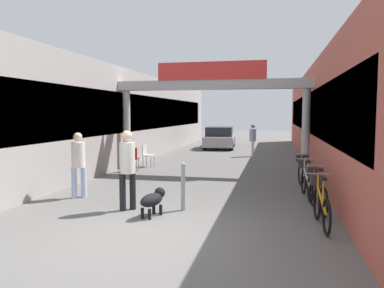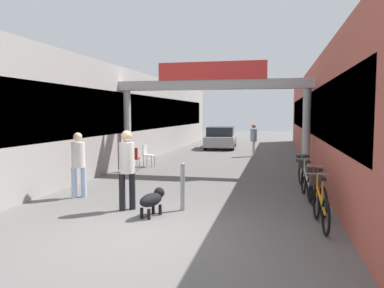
{
  "view_description": "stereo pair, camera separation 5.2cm",
  "coord_description": "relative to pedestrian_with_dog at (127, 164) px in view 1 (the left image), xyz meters",
  "views": [
    {
      "loc": [
        2.26,
        -6.15,
        2.17
      ],
      "look_at": [
        0.0,
        4.13,
        1.3
      ],
      "focal_mm": 35.0,
      "sensor_mm": 36.0,
      "label": 1
    },
    {
      "loc": [
        2.32,
        -6.14,
        2.17
      ],
      "look_at": [
        0.0,
        4.13,
        1.3
      ],
      "focal_mm": 35.0,
      "sensor_mm": 36.0,
      "label": 2
    }
  ],
  "objects": [
    {
      "name": "bicycle_silver_third",
      "position": [
        4.01,
        2.21,
        -0.59
      ],
      "size": [
        0.46,
        1.69,
        0.98
      ],
      "color": "black",
      "rests_on": "ground_plane"
    },
    {
      "name": "arcade_sign_gateway",
      "position": [
        0.92,
        5.89,
        1.81
      ],
      "size": [
        7.4,
        0.47,
        4.02
      ],
      "color": "#B2B2B2",
      "rests_on": "ground_plane"
    },
    {
      "name": "bicycle_green_farthest",
      "position": [
        4.05,
        3.45,
        -0.59
      ],
      "size": [
        0.46,
        1.68,
        0.98
      ],
      "color": "black",
      "rests_on": "ground_plane"
    },
    {
      "name": "storefront_left",
      "position": [
        -4.18,
        9.4,
        0.96
      ],
      "size": [
        3.0,
        26.0,
        3.98
      ],
      "color": "#9E9993",
      "rests_on": "ground_plane"
    },
    {
      "name": "pedestrian_with_dog",
      "position": [
        0.0,
        0.0,
        0.0
      ],
      "size": [
        0.48,
        0.48,
        1.79
      ],
      "color": "black",
      "rests_on": "ground_plane"
    },
    {
      "name": "bicycle_orange_nearest",
      "position": [
        4.08,
        -0.27,
        -0.59
      ],
      "size": [
        0.46,
        1.69,
        0.98
      ],
      "color": "black",
      "rests_on": "ground_plane"
    },
    {
      "name": "cafe_chair_red_nearer",
      "position": [
        -1.97,
        5.31,
        -0.49
      ],
      "size": [
        0.44,
        0.44,
        0.89
      ],
      "color": "gray",
      "rests_on": "ground_plane"
    },
    {
      "name": "parked_car_silver",
      "position": [
        -0.12,
        15.27,
        -0.39
      ],
      "size": [
        2.03,
        4.11,
        1.33
      ],
      "color": "#99999E",
      "rests_on": "ground_plane"
    },
    {
      "name": "dog_on_leash",
      "position": [
        0.72,
        -0.35,
        -0.67
      ],
      "size": [
        0.48,
        0.81,
        0.57
      ],
      "color": "black",
      "rests_on": "ground_plane"
    },
    {
      "name": "pedestrian_companion",
      "position": [
        -1.7,
        0.9,
        -0.07
      ],
      "size": [
        0.48,
        0.48,
        1.68
      ],
      "color": "#A5BFE0",
      "rests_on": "ground_plane"
    },
    {
      "name": "storefront_right",
      "position": [
        6.01,
        9.4,
        0.96
      ],
      "size": [
        3.0,
        26.0,
        3.98
      ],
      "color": "#B25142",
      "rests_on": "ground_plane"
    },
    {
      "name": "bicycle_red_second",
      "position": [
        4.13,
        0.88,
        -0.59
      ],
      "size": [
        0.46,
        1.68,
        0.98
      ],
      "color": "black",
      "rests_on": "ground_plane"
    },
    {
      "name": "cafe_chair_aluminium_farther",
      "position": [
        -1.85,
        6.56,
        -0.49
      ],
      "size": [
        0.43,
        0.43,
        0.89
      ],
      "color": "gray",
      "rests_on": "ground_plane"
    },
    {
      "name": "ground_plane",
      "position": [
        0.92,
        -1.6,
        -1.03
      ],
      "size": [
        80.0,
        80.0,
        0.0
      ],
      "primitive_type": "plane",
      "color": "#605E5B"
    },
    {
      "name": "pedestrian_carrying_crate",
      "position": [
        2.14,
        11.18,
        -0.1
      ],
      "size": [
        0.35,
        0.39,
        1.63
      ],
      "color": "silver",
      "rests_on": "ground_plane"
    },
    {
      "name": "bollard_post_metal",
      "position": [
        1.22,
        0.24,
        -0.48
      ],
      "size": [
        0.1,
        0.1,
        1.08
      ],
      "color": "gray",
      "rests_on": "ground_plane"
    }
  ]
}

